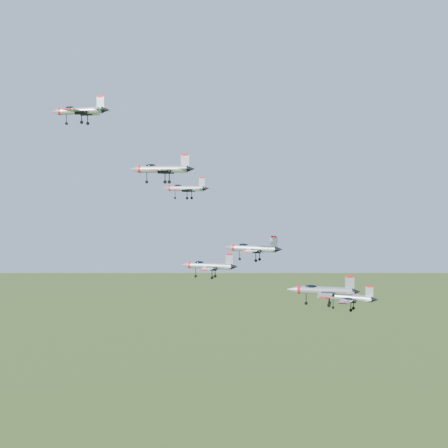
# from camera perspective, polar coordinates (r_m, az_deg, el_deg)

# --- Properties ---
(jet_lead) EXTENTS (13.83, 11.62, 3.71)m
(jet_lead) POSITION_cam_1_polar(r_m,az_deg,el_deg) (135.12, -13.13, 10.06)
(jet_lead) COLOR #9DA3A9
(jet_left_high) EXTENTS (10.20, 8.73, 2.80)m
(jet_left_high) POSITION_cam_1_polar(r_m,az_deg,el_deg) (123.35, -3.59, 3.29)
(jet_left_high) COLOR #9DA3A9
(jet_right_high) EXTENTS (10.89, 9.08, 2.91)m
(jet_right_high) POSITION_cam_1_polar(r_m,az_deg,el_deg) (97.40, -5.80, 5.04)
(jet_right_high) COLOR #9DA3A9
(jet_left_low) EXTENTS (11.86, 10.08, 3.22)m
(jet_left_low) POSITION_cam_1_polar(r_m,az_deg,el_deg) (120.97, 2.59, -2.23)
(jet_left_low) COLOR #9DA3A9
(jet_right_low) EXTENTS (10.67, 8.93, 2.86)m
(jet_right_low) POSITION_cam_1_polar(r_m,az_deg,el_deg) (109.86, -1.47, -3.82)
(jet_right_low) COLOR #9DA3A9
(jet_trail) EXTENTS (13.58, 11.25, 3.63)m
(jet_trail) POSITION_cam_1_polar(r_m,az_deg,el_deg) (116.55, 8.98, -6.01)
(jet_trail) COLOR #9DA3A9
(jet_extra) EXTENTS (12.30, 10.51, 3.37)m
(jet_extra) POSITION_cam_1_polar(r_m,az_deg,el_deg) (128.56, 11.13, -6.59)
(jet_extra) COLOR #9DA3A9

